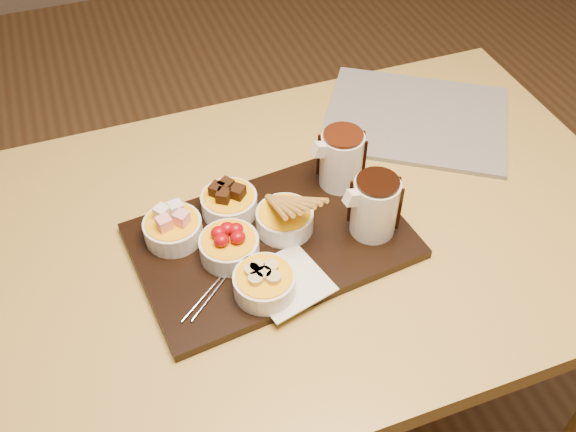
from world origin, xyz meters
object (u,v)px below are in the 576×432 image
object	(u,v)px
dining_table	(312,256)
bowl_strawberries	(229,247)
serving_board	(272,241)
newspaper	(416,118)
pitcher_dark_chocolate	(375,207)
pitcher_milk_chocolate	(341,160)

from	to	relation	value
dining_table	bowl_strawberries	world-z (taller)	bowl_strawberries
serving_board	newspaper	bearing A→B (deg)	23.04
bowl_strawberries	pitcher_dark_chocolate	size ratio (longest dim) A/B	0.93
bowl_strawberries	newspaper	xyz separation A→B (m)	(0.48, 0.24, -0.03)
bowl_strawberries	pitcher_milk_chocolate	size ratio (longest dim) A/B	0.93
bowl_strawberries	newspaper	bearing A→B (deg)	26.52
pitcher_dark_chocolate	newspaper	world-z (taller)	pitcher_dark_chocolate
serving_board	pitcher_milk_chocolate	distance (m)	0.20
pitcher_milk_chocolate	newspaper	bearing A→B (deg)	23.89
pitcher_dark_chocolate	dining_table	bearing A→B (deg)	133.39
dining_table	newspaper	world-z (taller)	newspaper
dining_table	serving_board	size ratio (longest dim) A/B	2.61
dining_table	newspaper	bearing A→B (deg)	32.50
pitcher_dark_chocolate	newspaper	distance (m)	0.36
newspaper	pitcher_dark_chocolate	bearing A→B (deg)	-97.58
dining_table	pitcher_dark_chocolate	size ratio (longest dim) A/B	11.12
bowl_strawberries	pitcher_dark_chocolate	distance (m)	0.25
bowl_strawberries	pitcher_dark_chocolate	bearing A→B (deg)	-6.33
dining_table	serving_board	distance (m)	0.14
dining_table	pitcher_milk_chocolate	distance (m)	0.20
dining_table	serving_board	bearing A→B (deg)	-163.17
newspaper	dining_table	bearing A→B (deg)	-114.18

